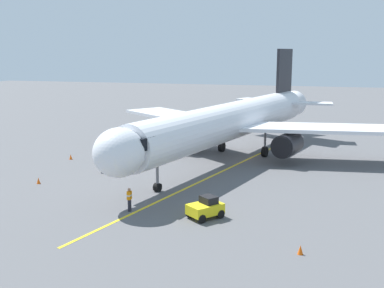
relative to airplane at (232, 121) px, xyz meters
The scene contains 9 objects.
ground_plane 4.19m from the airplane, 155.54° to the right, with size 220.00×220.00×0.00m, color #565659.
apron_lead_in_line 7.44m from the airplane, 89.33° to the left, with size 0.24×40.00×0.01m, color yellow.
airplane is the anchor object (origin of this frame).
ground_crew_marshaller 19.09m from the airplane, 78.26° to the left, with size 0.26×0.41×1.71m.
ground_crew_wing_walker 14.31m from the airplane, 41.24° to the left, with size 0.42×0.28×1.71m.
tug_near_nose 18.66m from the airplane, 95.34° to the left, with size 2.61×2.73×1.50m.
safety_cone_nose_left 20.24m from the airplane, 44.40° to the left, with size 0.32×0.32×0.55m, color #F2590F.
safety_cone_nose_right 17.41m from the airplane, 16.52° to the left, with size 0.32×0.32×0.55m, color #F2590F.
safety_cone_wing_port 24.38m from the airplane, 110.08° to the left, with size 0.32×0.32×0.55m, color #F2590F.
Camera 1 is at (-8.00, 48.77, 11.21)m, focal length 44.36 mm.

